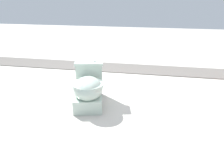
% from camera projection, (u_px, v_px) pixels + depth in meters
% --- Properties ---
extents(ground_plane, '(14.00, 14.00, 0.00)m').
position_uv_depth(ground_plane, '(93.00, 97.00, 3.02)').
color(ground_plane, '#B7B2A8').
extents(gravel_strip, '(0.56, 8.00, 0.01)m').
position_uv_depth(gravel_strip, '(137.00, 69.00, 4.14)').
color(gravel_strip, '#605B56').
rests_on(gravel_strip, ground).
extents(toilet, '(0.70, 0.50, 0.52)m').
position_uv_depth(toilet, '(89.00, 88.00, 2.75)').
color(toilet, '#B2C6B7').
rests_on(toilet, ground).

